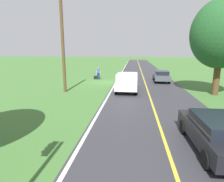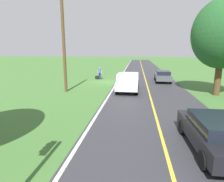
% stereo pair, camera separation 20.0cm
% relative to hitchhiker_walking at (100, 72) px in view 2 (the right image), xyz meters
% --- Properties ---
extents(ground_plane, '(200.00, 200.00, 0.00)m').
position_rel_hitchhiker_walking_xyz_m(ground_plane, '(-1.38, 2.33, -0.98)').
color(ground_plane, '#427033').
extents(road_surface, '(7.60, 120.00, 0.00)m').
position_rel_hitchhiker_walking_xyz_m(road_surface, '(-6.27, 2.33, -0.98)').
color(road_surface, '#333338').
rests_on(road_surface, ground).
extents(lane_edge_line, '(0.16, 117.60, 0.00)m').
position_rel_hitchhiker_walking_xyz_m(lane_edge_line, '(-2.65, 2.33, -0.98)').
color(lane_edge_line, silver).
rests_on(lane_edge_line, ground).
extents(lane_centre_line, '(0.14, 117.60, 0.00)m').
position_rel_hitchhiker_walking_xyz_m(lane_centre_line, '(-6.27, 2.33, -0.98)').
color(lane_centre_line, gold).
rests_on(lane_centre_line, ground).
extents(hitchhiker_walking, '(0.62, 0.53, 1.75)m').
position_rel_hitchhiker_walking_xyz_m(hitchhiker_walking, '(0.00, 0.00, 0.00)').
color(hitchhiker_walking, navy).
rests_on(hitchhiker_walking, ground).
extents(suitcase_carried, '(0.47, 0.23, 0.49)m').
position_rel_hitchhiker_walking_xyz_m(suitcase_carried, '(0.42, 0.05, -0.74)').
color(suitcase_carried, black).
rests_on(suitcase_carried, ground).
extents(pickup_truck_passing, '(2.17, 5.44, 1.82)m').
position_rel_hitchhiker_walking_xyz_m(pickup_truck_passing, '(-4.21, 7.29, -0.01)').
color(pickup_truck_passing, silver).
rests_on(pickup_truck_passing, ground).
extents(tree_far_side_near, '(5.11, 5.11, 8.25)m').
position_rel_hitchhiker_walking_xyz_m(tree_far_side_near, '(-12.16, 8.02, 4.31)').
color(tree_far_side_near, brown).
rests_on(tree_far_side_near, ground).
extents(sedan_mid_oncoming, '(2.03, 4.45, 1.41)m').
position_rel_hitchhiker_walking_xyz_m(sedan_mid_oncoming, '(-8.17, 18.24, -0.23)').
color(sedan_mid_oncoming, black).
rests_on(sedan_mid_oncoming, ground).
extents(sedan_near_oncoming, '(2.05, 4.46, 1.41)m').
position_rel_hitchhiker_walking_xyz_m(sedan_near_oncoming, '(-8.37, 0.94, -0.23)').
color(sedan_near_oncoming, '#4C5156').
rests_on(sedan_near_oncoming, ground).
extents(utility_pole_roadside, '(0.28, 0.28, 8.82)m').
position_rel_hitchhiker_walking_xyz_m(utility_pole_roadside, '(1.73, 8.35, 3.43)').
color(utility_pole_roadside, brown).
rests_on(utility_pole_roadside, ground).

